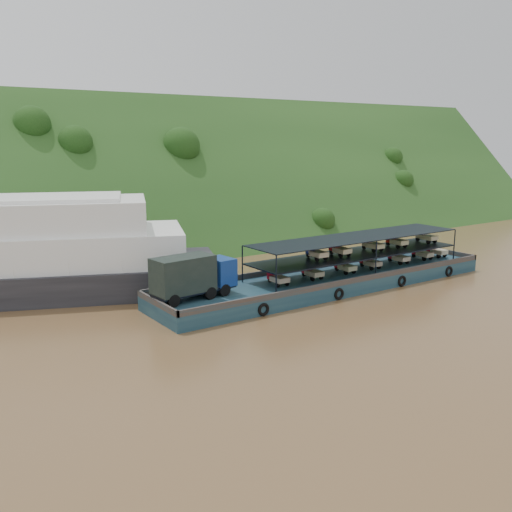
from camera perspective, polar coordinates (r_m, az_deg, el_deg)
ground at (r=51.49m, az=3.74°, el=-3.79°), size 160.00×160.00×0.00m
hillside at (r=82.11m, az=-12.05°, el=1.81°), size 140.00×39.60×39.60m
cargo_barge at (r=52.64m, az=6.23°, el=-2.17°), size 35.00×7.18×4.72m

